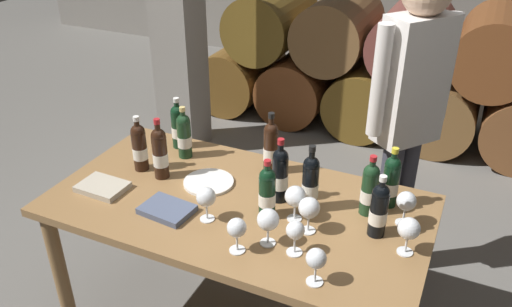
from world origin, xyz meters
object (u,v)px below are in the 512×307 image
(wine_glass_0, at_px, (309,209))
(wine_glass_2, at_px, (409,229))
(wine_bottle_10, at_px, (267,192))
(wine_glass_4, at_px, (237,229))
(wine_glass_3, at_px, (406,202))
(wine_bottle_3, at_px, (310,183))
(wine_glass_7, at_px, (295,231))
(wine_bottle_5, at_px, (178,126))
(wine_bottle_8, at_px, (160,153))
(leather_ledger, at_px, (167,209))
(wine_glass_8, at_px, (206,198))
(tasting_notebook, at_px, (103,187))
(wine_bottle_1, at_px, (391,181))
(serving_plate, at_px, (209,182))
(wine_glass_1, at_px, (268,220))
(wine_bottle_9, at_px, (370,189))
(wine_bottle_2, at_px, (184,135))
(dining_table, at_px, (238,218))
(wine_glass_6, at_px, (295,197))
(wine_bottle_6, at_px, (271,147))
(wine_glass_5, at_px, (316,260))
(sommelier_presenting, at_px, (409,105))
(wine_bottle_0, at_px, (280,174))
(wine_bottle_4, at_px, (140,147))
(wine_bottle_7, at_px, (379,209))

(wine_glass_0, bearing_deg, wine_glass_2, 4.51)
(wine_bottle_10, xyz_separation_m, wine_glass_4, (-0.01, -0.26, -0.01))
(wine_glass_3, bearing_deg, wine_bottle_3, -170.67)
(wine_glass_0, xyz_separation_m, wine_glass_7, (-0.00, -0.15, -0.01))
(wine_glass_4, bearing_deg, wine_glass_0, 48.00)
(wine_bottle_5, xyz_separation_m, wine_bottle_8, (0.09, -0.30, 0.01))
(wine_bottle_8, distance_m, leather_ledger, 0.33)
(wine_glass_8, relative_size, tasting_notebook, 0.72)
(wine_bottle_1, bearing_deg, serving_plate, -167.27)
(wine_glass_1, xyz_separation_m, tasting_notebook, (-0.86, 0.04, -0.10))
(serving_plate, bearing_deg, wine_bottle_9, 6.44)
(wine_bottle_2, bearing_deg, dining_table, -31.44)
(wine_bottle_3, xyz_separation_m, wine_glass_8, (-0.37, -0.26, -0.02))
(wine_glass_6, bearing_deg, wine_glass_3, 20.87)
(wine_glass_4, relative_size, wine_glass_7, 1.02)
(wine_bottle_6, bearing_deg, wine_bottle_8, -150.27)
(wine_glass_3, bearing_deg, wine_bottle_5, 171.06)
(wine_bottle_3, xyz_separation_m, leather_ledger, (-0.56, -0.28, -0.12))
(wine_bottle_10, relative_size, serving_plate, 1.16)
(wine_bottle_9, relative_size, wine_bottle_10, 1.02)
(wine_bottle_9, relative_size, wine_glass_3, 1.82)
(wine_glass_4, bearing_deg, wine_glass_3, 38.98)
(wine_glass_3, bearing_deg, wine_glass_4, -141.02)
(wine_bottle_9, distance_m, tasting_notebook, 1.22)
(wine_glass_5, xyz_separation_m, serving_plate, (-0.68, 0.42, -0.10))
(dining_table, relative_size, wine_glass_4, 11.22)
(wine_bottle_9, xyz_separation_m, wine_glass_7, (-0.19, -0.39, -0.02))
(wine_bottle_5, relative_size, wine_bottle_6, 0.89)
(wine_bottle_3, distance_m, wine_bottle_10, 0.19)
(wine_bottle_6, distance_m, wine_glass_5, 0.79)
(wine_bottle_3, relative_size, tasting_notebook, 1.44)
(leather_ledger, height_order, serving_plate, leather_ledger)
(wine_glass_2, relative_size, wine_glass_5, 1.07)
(wine_bottle_2, bearing_deg, wine_bottle_6, 5.12)
(wine_bottle_5, height_order, wine_glass_7, wine_bottle_5)
(serving_plate, relative_size, sommelier_presenting, 0.14)
(wine_bottle_0, bearing_deg, wine_bottle_6, 122.73)
(wine_bottle_9, distance_m, wine_glass_6, 0.32)
(wine_bottle_6, xyz_separation_m, tasting_notebook, (-0.65, -0.48, -0.12))
(wine_glass_6, relative_size, leather_ledger, 0.74)
(wine_glass_0, xyz_separation_m, sommelier_presenting, (0.23, 0.82, 0.17))
(wine_glass_1, relative_size, wine_glass_5, 1.08)
(wine_bottle_3, relative_size, wine_bottle_6, 0.99)
(wine_bottle_4, height_order, sommelier_presenting, sommelier_presenting)
(wine_bottle_5, bearing_deg, wine_glass_5, -34.34)
(wine_glass_5, bearing_deg, wine_bottle_2, 146.53)
(wine_glass_0, xyz_separation_m, wine_glass_4, (-0.21, -0.23, -0.01))
(wine_bottle_7, distance_m, wine_glass_4, 0.58)
(wine_bottle_3, relative_size, wine_glass_3, 2.03)
(wine_glass_7, bearing_deg, wine_glass_6, 110.97)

